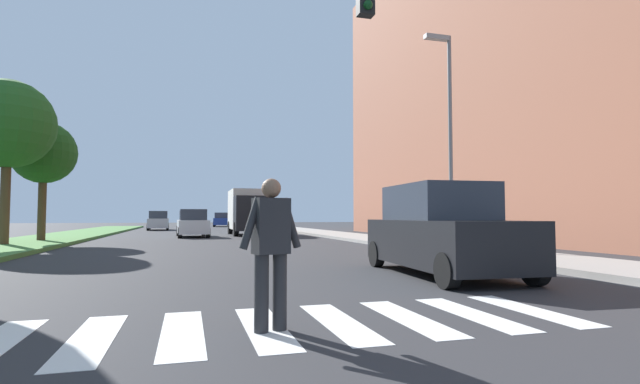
{
  "coord_description": "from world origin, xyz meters",
  "views": [
    {
      "loc": [
        -0.86,
        2.42,
        1.27
      ],
      "look_at": [
        3.12,
        16.42,
        2.03
      ],
      "focal_mm": 26.16,
      "sensor_mm": 36.0,
      "label": 1
    }
  ],
  "objects_px": {
    "tree_distant": "(44,153)",
    "sedan_far_horizon": "(221,220)",
    "street_lamp_right": "(448,121)",
    "pedestrian_performer": "(271,246)",
    "truck_box_delivery": "(248,211)",
    "suv_crossing": "(441,232)",
    "sedan_midblock": "(193,224)",
    "sedan_distant": "(158,221)",
    "tree_far": "(8,124)"
  },
  "relations": [
    {
      "from": "sedan_far_horizon",
      "to": "truck_box_delivery",
      "type": "height_order",
      "value": "truck_box_delivery"
    },
    {
      "from": "tree_distant",
      "to": "sedan_distant",
      "type": "xyz_separation_m",
      "value": [
        4.01,
        20.76,
        -3.44
      ]
    },
    {
      "from": "tree_far",
      "to": "sedan_distant",
      "type": "bearing_deg",
      "value": 79.32
    },
    {
      "from": "sedan_distant",
      "to": "truck_box_delivery",
      "type": "relative_size",
      "value": 0.75
    },
    {
      "from": "tree_distant",
      "to": "sedan_midblock",
      "type": "height_order",
      "value": "tree_distant"
    },
    {
      "from": "suv_crossing",
      "to": "sedan_far_horizon",
      "type": "bearing_deg",
      "value": 91.55
    },
    {
      "from": "pedestrian_performer",
      "to": "street_lamp_right",
      "type": "bearing_deg",
      "value": 49.49
    },
    {
      "from": "tree_distant",
      "to": "sedan_midblock",
      "type": "bearing_deg",
      "value": 36.06
    },
    {
      "from": "tree_far",
      "to": "sedan_midblock",
      "type": "xyz_separation_m",
      "value": [
        7.41,
        8.17,
        -4.22
      ]
    },
    {
      "from": "tree_far",
      "to": "suv_crossing",
      "type": "distance_m",
      "value": 18.08
    },
    {
      "from": "street_lamp_right",
      "to": "truck_box_delivery",
      "type": "bearing_deg",
      "value": 105.05
    },
    {
      "from": "tree_distant",
      "to": "street_lamp_right",
      "type": "distance_m",
      "value": 18.51
    },
    {
      "from": "tree_distant",
      "to": "sedan_far_horizon",
      "type": "height_order",
      "value": "tree_distant"
    },
    {
      "from": "sedan_midblock",
      "to": "truck_box_delivery",
      "type": "bearing_deg",
      "value": 31.24
    },
    {
      "from": "sedan_midblock",
      "to": "truck_box_delivery",
      "type": "relative_size",
      "value": 0.73
    },
    {
      "from": "tree_far",
      "to": "truck_box_delivery",
      "type": "xyz_separation_m",
      "value": [
        11.1,
        10.4,
        -3.37
      ]
    },
    {
      "from": "tree_distant",
      "to": "truck_box_delivery",
      "type": "bearing_deg",
      "value": 34.44
    },
    {
      "from": "pedestrian_performer",
      "to": "sedan_far_horizon",
      "type": "xyz_separation_m",
      "value": [
        3.12,
        53.24,
        -0.14
      ]
    },
    {
      "from": "street_lamp_right",
      "to": "sedan_midblock",
      "type": "height_order",
      "value": "street_lamp_right"
    },
    {
      "from": "sedan_far_horizon",
      "to": "sedan_midblock",
      "type": "bearing_deg",
      "value": -97.36
    },
    {
      "from": "sedan_midblock",
      "to": "suv_crossing",
      "type": "bearing_deg",
      "value": -76.28
    },
    {
      "from": "tree_far",
      "to": "sedan_far_horizon",
      "type": "height_order",
      "value": "tree_far"
    },
    {
      "from": "tree_far",
      "to": "tree_distant",
      "type": "height_order",
      "value": "tree_far"
    },
    {
      "from": "sedan_distant",
      "to": "sedan_far_horizon",
      "type": "bearing_deg",
      "value": 62.97
    },
    {
      "from": "street_lamp_right",
      "to": "tree_distant",
      "type": "bearing_deg",
      "value": 146.0
    },
    {
      "from": "tree_far",
      "to": "truck_box_delivery",
      "type": "bearing_deg",
      "value": 43.14
    },
    {
      "from": "sedan_midblock",
      "to": "sedan_distant",
      "type": "bearing_deg",
      "value": 100.46
    },
    {
      "from": "suv_crossing",
      "to": "sedan_midblock",
      "type": "distance_m",
      "value": 21.23
    },
    {
      "from": "sedan_distant",
      "to": "pedestrian_performer",
      "type": "bearing_deg",
      "value": -85.05
    },
    {
      "from": "truck_box_delivery",
      "to": "sedan_far_horizon",
      "type": "bearing_deg",
      "value": 89.97
    },
    {
      "from": "suv_crossing",
      "to": "truck_box_delivery",
      "type": "distance_m",
      "value": 22.91
    },
    {
      "from": "tree_distant",
      "to": "pedestrian_performer",
      "type": "height_order",
      "value": "tree_distant"
    },
    {
      "from": "street_lamp_right",
      "to": "sedan_far_horizon",
      "type": "distance_m",
      "value": 44.48
    },
    {
      "from": "street_lamp_right",
      "to": "pedestrian_performer",
      "type": "xyz_separation_m",
      "value": [
        -7.84,
        -9.18,
        -3.66
      ]
    },
    {
      "from": "suv_crossing",
      "to": "sedan_far_horizon",
      "type": "relative_size",
      "value": 1.09
    },
    {
      "from": "sedan_distant",
      "to": "tree_distant",
      "type": "bearing_deg",
      "value": -100.94
    },
    {
      "from": "street_lamp_right",
      "to": "pedestrian_performer",
      "type": "height_order",
      "value": "street_lamp_right"
    },
    {
      "from": "street_lamp_right",
      "to": "sedan_distant",
      "type": "distance_m",
      "value": 33.33
    },
    {
      "from": "tree_far",
      "to": "street_lamp_right",
      "type": "distance_m",
      "value": 17.41
    },
    {
      "from": "suv_crossing",
      "to": "truck_box_delivery",
      "type": "height_order",
      "value": "truck_box_delivery"
    },
    {
      "from": "tree_distant",
      "to": "sedan_far_horizon",
      "type": "relative_size",
      "value": 1.3
    },
    {
      "from": "sedan_midblock",
      "to": "sedan_far_horizon",
      "type": "bearing_deg",
      "value": 82.64
    },
    {
      "from": "suv_crossing",
      "to": "street_lamp_right",
      "type": "bearing_deg",
      "value": 57.05
    },
    {
      "from": "suv_crossing",
      "to": "truck_box_delivery",
      "type": "xyz_separation_m",
      "value": [
        -1.34,
        22.86,
        0.7
      ]
    },
    {
      "from": "sedan_far_horizon",
      "to": "truck_box_delivery",
      "type": "bearing_deg",
      "value": -90.03
    },
    {
      "from": "tree_distant",
      "to": "sedan_midblock",
      "type": "distance_m",
      "value": 9.23
    },
    {
      "from": "sedan_distant",
      "to": "suv_crossing",
      "type": "bearing_deg",
      "value": -77.68
    },
    {
      "from": "suv_crossing",
      "to": "sedan_midblock",
      "type": "xyz_separation_m",
      "value": [
        -5.03,
        20.63,
        -0.15
      ]
    },
    {
      "from": "sedan_distant",
      "to": "sedan_far_horizon",
      "type": "distance_m",
      "value": 14.54
    },
    {
      "from": "street_lamp_right",
      "to": "sedan_far_horizon",
      "type": "xyz_separation_m",
      "value": [
        -4.73,
        44.06,
        -3.8
      ]
    }
  ]
}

